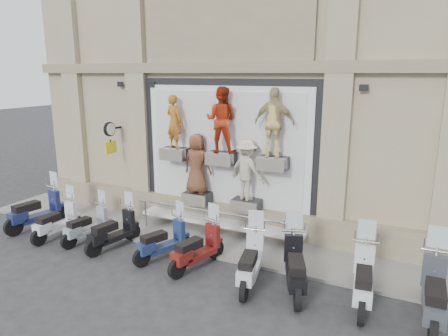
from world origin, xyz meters
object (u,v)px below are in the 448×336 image
at_px(scooter_g, 251,253).
at_px(scooter_h, 296,256).
at_px(scooter_d, 113,223).
at_px(scooter_e, 162,233).
at_px(scooter_f, 197,240).
at_px(guard_rail, 212,226).
at_px(clock_sign_bracket, 110,134).
at_px(scooter_a, 36,203).
at_px(scooter_i, 364,268).
at_px(scooter_b, 56,214).
at_px(scooter_j, 436,282).
at_px(scooter_c, 87,218).

bearing_deg(scooter_g, scooter_h, -0.99).
distance_m(scooter_d, scooter_h, 5.08).
xyz_separation_m(scooter_e, scooter_f, (1.05, -0.07, 0.04)).
xyz_separation_m(guard_rail, clock_sign_bracket, (-3.90, 0.47, 2.34)).
bearing_deg(scooter_a, scooter_i, 9.61).
height_order(scooter_h, scooter_i, scooter_h).
xyz_separation_m(scooter_a, scooter_g, (7.22, -0.37, -0.05)).
height_order(scooter_d, scooter_i, scooter_i).
bearing_deg(scooter_e, scooter_f, 18.07).
xyz_separation_m(scooter_b, scooter_j, (9.77, 0.05, 0.14)).
xyz_separation_m(scooter_d, scooter_g, (4.10, -0.21, 0.05)).
distance_m(clock_sign_bracket, scooter_d, 3.34).
bearing_deg(scooter_c, guard_rail, 35.31).
distance_m(scooter_a, scooter_e, 4.70).
bearing_deg(guard_rail, scooter_i, -19.70).
height_order(scooter_c, scooter_g, scooter_g).
relative_size(guard_rail, scooter_e, 2.88).
bearing_deg(scooter_f, scooter_h, 15.17).
relative_size(clock_sign_bracket, scooter_b, 0.57).
bearing_deg(scooter_a, scooter_g, 7.38).
bearing_deg(scooter_i, scooter_f, 175.68).
xyz_separation_m(guard_rail, scooter_e, (-0.66, -1.52, 0.25)).
bearing_deg(scooter_d, scooter_b, -165.48).
height_order(scooter_b, scooter_i, scooter_i).
bearing_deg(scooter_e, clock_sign_bracket, 170.20).
height_order(scooter_a, scooter_d, scooter_a).
distance_m(scooter_b, scooter_f, 4.62).
relative_size(scooter_c, scooter_h, 0.84).
xyz_separation_m(guard_rail, scooter_j, (5.53, -1.62, 0.40)).
xyz_separation_m(clock_sign_bracket, scooter_g, (5.76, -2.24, -2.02)).
relative_size(scooter_g, scooter_i, 0.96).
relative_size(scooter_a, scooter_d, 1.13).
distance_m(guard_rail, scooter_d, 2.74).
relative_size(guard_rail, scooter_j, 2.38).
xyz_separation_m(guard_rail, scooter_i, (4.25, -1.52, 0.35)).
bearing_deg(scooter_b, scooter_h, 2.09).
bearing_deg(scooter_d, clock_sign_bracket, 140.69).
relative_size(scooter_e, scooter_g, 0.91).
xyz_separation_m(scooter_e, scooter_i, (4.91, 0.00, 0.10)).
relative_size(scooter_b, scooter_g, 0.92).
distance_m(guard_rail, scooter_i, 4.52).
distance_m(scooter_g, scooter_i, 2.40).
bearing_deg(guard_rail, scooter_h, -29.53).
bearing_deg(scooter_c, scooter_i, 10.08).
bearing_deg(scooter_b, guard_rail, 23.11).
distance_m(clock_sign_bracket, scooter_c, 2.97).
xyz_separation_m(clock_sign_bracket, scooter_c, (0.68, -1.98, -2.11)).
distance_m(scooter_d, scooter_i, 6.49).
relative_size(scooter_f, scooter_g, 0.97).
distance_m(guard_rail, scooter_a, 5.55).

